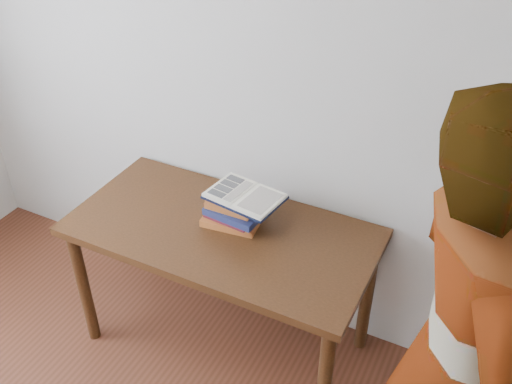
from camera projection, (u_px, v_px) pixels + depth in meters
The scene contains 4 objects.
desk at pixel (222, 245), 2.62m from camera, with size 1.39×0.69×0.74m.
book_stack at pixel (234, 210), 2.56m from camera, with size 0.29×0.20×0.15m.
open_book at pixel (245, 196), 2.49m from camera, with size 0.35×0.27×0.03m.
reader at pixel (455, 365), 1.73m from camera, with size 0.67×0.44×1.85m, color tan.
Camera 1 is at (1.15, -0.34, 2.35)m, focal length 40.00 mm.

